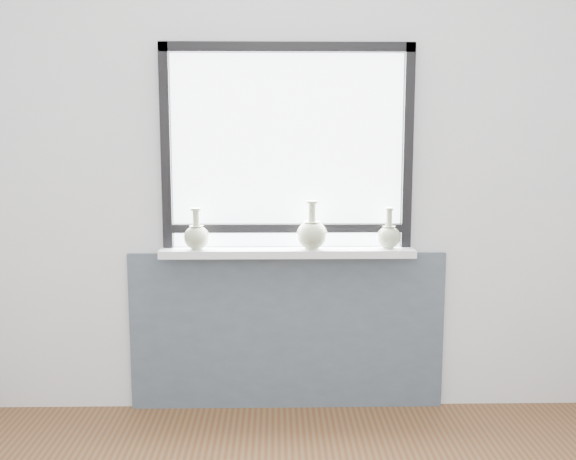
{
  "coord_description": "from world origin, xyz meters",
  "views": [
    {
      "loc": [
        -0.06,
        -1.58,
        1.48
      ],
      "look_at": [
        0.0,
        1.55,
        1.02
      ],
      "focal_mm": 40.0,
      "sensor_mm": 36.0,
      "label": 1
    }
  ],
  "objects_px": {
    "windowsill": "(287,252)",
    "vase_c": "(389,235)",
    "vase_a": "(197,236)",
    "vase_b": "(312,233)"
  },
  "relations": [
    {
      "from": "windowsill",
      "to": "vase_c",
      "type": "xyz_separation_m",
      "value": [
        0.53,
        -0.0,
        0.09
      ]
    },
    {
      "from": "vase_a",
      "to": "vase_c",
      "type": "distance_m",
      "value": 1.0
    },
    {
      "from": "vase_a",
      "to": "vase_b",
      "type": "height_order",
      "value": "vase_b"
    },
    {
      "from": "windowsill",
      "to": "vase_c",
      "type": "height_order",
      "value": "vase_c"
    },
    {
      "from": "windowsill",
      "to": "vase_a",
      "type": "bearing_deg",
      "value": -177.54
    },
    {
      "from": "vase_b",
      "to": "vase_c",
      "type": "bearing_deg",
      "value": 2.82
    },
    {
      "from": "windowsill",
      "to": "vase_c",
      "type": "bearing_deg",
      "value": -0.27
    },
    {
      "from": "windowsill",
      "to": "vase_a",
      "type": "height_order",
      "value": "vase_a"
    },
    {
      "from": "vase_b",
      "to": "vase_c",
      "type": "distance_m",
      "value": 0.4
    },
    {
      "from": "windowsill",
      "to": "vase_a",
      "type": "distance_m",
      "value": 0.48
    }
  ]
}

